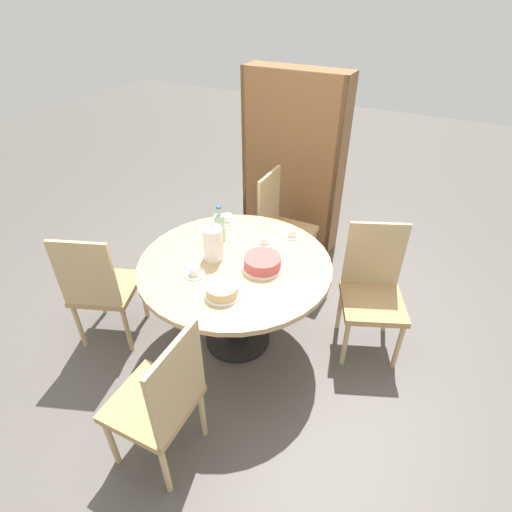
{
  "coord_description": "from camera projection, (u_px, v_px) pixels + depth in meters",
  "views": [
    {
      "loc": [
        1.14,
        -1.82,
        2.28
      ],
      "look_at": [
        0.0,
        0.3,
        0.6
      ],
      "focal_mm": 28.0,
      "sensor_mm": 36.0,
      "label": 1
    }
  ],
  "objects": [
    {
      "name": "coffee_pot",
      "position": [
        213.0,
        242.0,
        2.62
      ],
      "size": [
        0.13,
        0.13,
        0.27
      ],
      "color": "white",
      "rests_on": "dining_table"
    },
    {
      "name": "cake_main",
      "position": [
        262.0,
        263.0,
        2.57
      ],
      "size": [
        0.27,
        0.27,
        0.08
      ],
      "color": "white",
      "rests_on": "dining_table"
    },
    {
      "name": "bookshelf",
      "position": [
        292.0,
        166.0,
        3.74
      ],
      "size": [
        0.94,
        0.28,
        1.67
      ],
      "rotation": [
        0.0,
        0.0,
        3.14
      ],
      "color": "brown",
      "rests_on": "ground_plane"
    },
    {
      "name": "ground_plane",
      "position": [
        238.0,
        339.0,
        3.07
      ],
      "size": [
        14.0,
        14.0,
        0.0
      ],
      "primitive_type": "plane",
      "color": "#56514C"
    },
    {
      "name": "cup_c",
      "position": [
        292.0,
        233.0,
        2.9
      ],
      "size": [
        0.14,
        0.14,
        0.06
      ],
      "color": "silver",
      "rests_on": "dining_table"
    },
    {
      "name": "chair_c",
      "position": [
        282.0,
        225.0,
        3.51
      ],
      "size": [
        0.43,
        0.43,
        0.95
      ],
      "rotation": [
        0.0,
        0.0,
        7.88
      ],
      "color": "tan",
      "rests_on": "ground_plane"
    },
    {
      "name": "cake_second",
      "position": [
        222.0,
        291.0,
        2.36
      ],
      "size": [
        0.22,
        0.22,
        0.07
      ],
      "color": "white",
      "rests_on": "dining_table"
    },
    {
      "name": "chair_a",
      "position": [
        161.0,
        400.0,
        2.05
      ],
      "size": [
        0.44,
        0.44,
        0.95
      ],
      "rotation": [
        0.0,
        0.0,
        4.76
      ],
      "color": "tan",
      "rests_on": "ground_plane"
    },
    {
      "name": "water_bottle",
      "position": [
        220.0,
        227.0,
        2.8
      ],
      "size": [
        0.07,
        0.07,
        0.28
      ],
      "color": "#99C6A3",
      "rests_on": "dining_table"
    },
    {
      "name": "chair_d",
      "position": [
        101.0,
        287.0,
        2.8
      ],
      "size": [
        0.55,
        0.55,
        0.95
      ],
      "rotation": [
        0.0,
        0.0,
        9.82
      ],
      "color": "tan",
      "rests_on": "ground_plane"
    },
    {
      "name": "cup_b",
      "position": [
        228.0,
        219.0,
        3.07
      ],
      "size": [
        0.14,
        0.14,
        0.06
      ],
      "color": "silver",
      "rests_on": "dining_table"
    },
    {
      "name": "chair_b",
      "position": [
        373.0,
        289.0,
        2.78
      ],
      "size": [
        0.55,
        0.55,
        0.95
      ],
      "rotation": [
        0.0,
        0.0,
        6.7
      ],
      "color": "tan",
      "rests_on": "ground_plane"
    },
    {
      "name": "cup_a",
      "position": [
        195.0,
        272.0,
        2.52
      ],
      "size": [
        0.14,
        0.14,
        0.06
      ],
      "color": "silver",
      "rests_on": "dining_table"
    },
    {
      "name": "cup_d",
      "position": [
        265.0,
        240.0,
        2.82
      ],
      "size": [
        0.14,
        0.14,
        0.06
      ],
      "color": "silver",
      "rests_on": "dining_table"
    },
    {
      "name": "dining_table",
      "position": [
        236.0,
        278.0,
        2.73
      ],
      "size": [
        1.29,
        1.29,
        0.73
      ],
      "color": "black",
      "rests_on": "ground_plane"
    }
  ]
}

